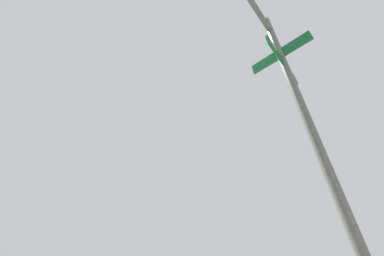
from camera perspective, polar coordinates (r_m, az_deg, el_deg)
name	(u,v)px	position (r m, az deg, el deg)	size (l,w,h in m)	color
traffic_signal_near	(250,19)	(2.77, 16.33, 27.96)	(2.26, 2.47, 5.55)	#474C47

